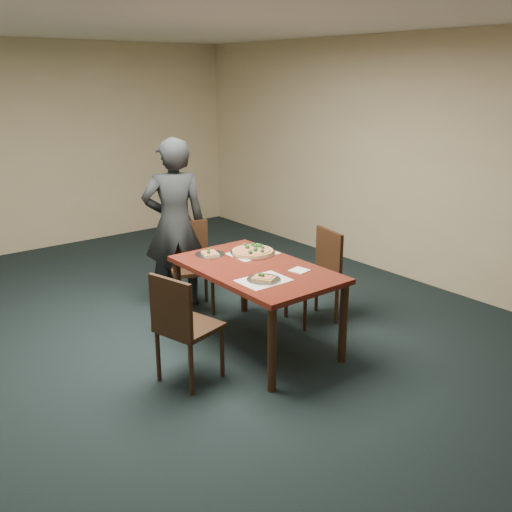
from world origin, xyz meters
TOP-DOWN VIEW (x-y plane):
  - ground at (0.00, 0.00)m, footprint 8.00×8.00m
  - room_shell at (0.00, 0.00)m, footprint 8.00×8.00m
  - dining_table at (0.44, -0.27)m, footprint 0.90×1.50m
  - chair_far at (0.46, 0.85)m, footprint 0.55×0.55m
  - chair_left at (-0.41, -0.42)m, footprint 0.51×0.51m
  - chair_right at (1.29, -0.19)m, footprint 0.49×0.49m
  - diner at (0.39, 1.01)m, footprint 0.76×0.64m
  - placemat_main at (0.66, 0.06)m, footprint 0.42×0.32m
  - placemat_near at (0.28, -0.57)m, footprint 0.40×0.30m
  - pizza_pan at (0.66, 0.06)m, footprint 0.42×0.42m
  - slice_plate_near at (0.28, -0.57)m, footprint 0.28×0.28m
  - slice_plate_far at (0.32, 0.26)m, footprint 0.28×0.28m
  - napkin at (0.67, -0.58)m, footprint 0.16×0.16m

SIDE VIEW (x-z plane):
  - ground at x=0.00m, z-range 0.00..0.00m
  - chair_far at x=0.46m, z-range 0.06..0.97m
  - chair_left at x=-0.41m, z-range 0.06..0.97m
  - chair_right at x=1.29m, z-range 0.06..0.97m
  - dining_table at x=0.44m, z-range 0.28..1.03m
  - placemat_main at x=0.66m, z-range 0.75..0.75m
  - placemat_near at x=0.28m, z-range 0.75..0.75m
  - napkin at x=0.67m, z-range 0.75..0.76m
  - slice_plate_far at x=0.32m, z-range 0.73..0.79m
  - slice_plate_near at x=0.28m, z-range 0.73..0.79m
  - pizza_pan at x=0.66m, z-range 0.74..0.81m
  - diner at x=0.39m, z-range 0.00..1.77m
  - room_shell at x=0.00m, z-range -2.26..5.74m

